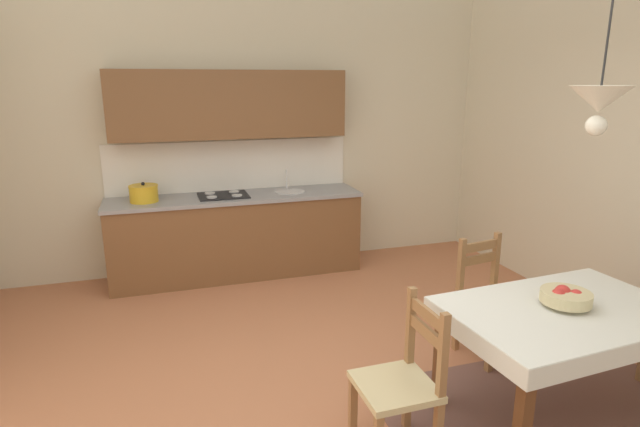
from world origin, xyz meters
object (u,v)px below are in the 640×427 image
object	(u,v)px
dining_table	(563,327)
fruit_bowl	(565,297)
dining_chair_kitchen_side	(489,300)
pendant_lamp	(599,101)
dining_chair_tv_side	(402,383)
kitchen_cabinetry	(235,198)

from	to	relation	value
dining_table	fruit_bowl	world-z (taller)	fruit_bowl
dining_chair_kitchen_side	fruit_bowl	distance (m)	0.88
dining_chair_kitchen_side	pendant_lamp	size ratio (longest dim) A/B	1.16
dining_chair_tv_side	fruit_bowl	bearing A→B (deg)	0.84
kitchen_cabinetry	dining_chair_kitchen_side	size ratio (longest dim) A/B	2.89
dining_table	dining_chair_tv_side	world-z (taller)	dining_chair_tv_side
dining_table	fruit_bowl	xyz separation A→B (m)	(0.02, 0.03, 0.19)
kitchen_cabinetry	dining_table	world-z (taller)	kitchen_cabinetry
kitchen_cabinetry	pendant_lamp	bearing A→B (deg)	-65.31
kitchen_cabinetry	dining_chair_kitchen_side	distance (m)	2.86
kitchen_cabinetry	fruit_bowl	bearing A→B (deg)	-63.68
kitchen_cabinetry	pendant_lamp	world-z (taller)	pendant_lamp
dining_chair_kitchen_side	pendant_lamp	distance (m)	1.80
dining_chair_tv_side	pendant_lamp	world-z (taller)	pendant_lamp
dining_chair_tv_side	dining_chair_kitchen_side	xyz separation A→B (m)	(1.15, 0.81, 0.00)
dining_chair_kitchen_side	kitchen_cabinetry	bearing A→B (deg)	124.39
kitchen_cabinetry	dining_chair_kitchen_side	world-z (taller)	kitchen_cabinetry
kitchen_cabinetry	dining_chair_tv_side	distance (m)	3.20
fruit_bowl	dining_table	bearing A→B (deg)	-121.31
fruit_bowl	kitchen_cabinetry	bearing A→B (deg)	116.32
dining_table	pendant_lamp	distance (m)	1.37
dining_chair_kitchen_side	pendant_lamp	xyz separation A→B (m)	(-0.11, -0.91, 1.55)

